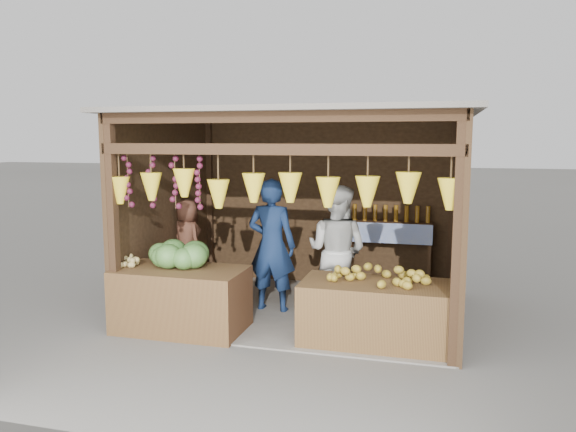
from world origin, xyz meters
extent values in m
plane|color=#514F49|center=(0.00, 0.00, 0.00)|extent=(80.00, 80.00, 0.00)
cube|color=slate|center=(0.00, 0.00, 0.01)|extent=(4.00, 3.00, 0.02)
cube|color=black|center=(0.00, 1.50, 1.30)|extent=(4.00, 0.06, 2.60)
cube|color=black|center=(-2.00, 0.00, 1.30)|extent=(0.06, 3.00, 2.60)
cube|color=black|center=(2.00, 0.00, 1.30)|extent=(0.06, 3.00, 2.60)
cube|color=#605B54|center=(0.00, 0.00, 2.63)|extent=(4.30, 3.30, 0.06)
cube|color=black|center=(-1.94, -1.44, 1.30)|extent=(0.11, 0.11, 2.60)
cube|color=black|center=(1.94, -1.44, 1.30)|extent=(0.11, 0.11, 2.60)
cube|color=black|center=(-1.94, 1.44, 1.30)|extent=(0.11, 0.11, 2.60)
cube|color=black|center=(1.94, 1.44, 1.30)|extent=(0.11, 0.11, 2.60)
cube|color=black|center=(0.00, -1.44, 2.20)|extent=(4.00, 0.12, 0.12)
cube|color=black|center=(0.00, -1.44, 2.54)|extent=(4.00, 0.12, 0.12)
cube|color=#382314|center=(1.05, 1.30, 1.05)|extent=(1.25, 0.30, 0.05)
cube|color=#382314|center=(0.47, 1.30, 0.53)|extent=(0.05, 0.28, 1.05)
cube|color=#382314|center=(1.64, 1.30, 0.53)|extent=(0.05, 0.28, 1.05)
cube|color=blue|center=(1.05, 1.14, 0.92)|extent=(1.25, 0.02, 0.30)
cube|color=#472917|center=(-1.23, -1.15, 0.38)|extent=(1.54, 0.85, 0.76)
cube|color=#4E341A|center=(1.08, -0.98, 0.35)|extent=(1.64, 0.85, 0.71)
cube|color=black|center=(-1.75, 0.14, 0.14)|extent=(0.30, 0.30, 0.28)
imported|color=#13254A|center=(-0.39, -0.12, 0.90)|extent=(0.67, 0.46, 1.79)
imported|color=silver|center=(0.48, -0.05, 0.86)|extent=(0.98, 0.85, 1.72)
imported|color=brown|center=(-1.75, 0.14, 0.86)|extent=(0.68, 0.61, 1.17)
camera|label=1|loc=(1.74, -7.16, 2.31)|focal=35.00mm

